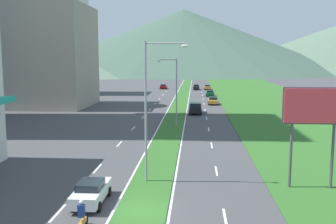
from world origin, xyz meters
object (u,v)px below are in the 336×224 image
object	(u,v)px
street_lamp_near	(150,103)
car_4	(163,86)
car_5	(207,87)
street_lamp_mid	(174,87)
car_1	(91,192)
pickup_truck_1	(195,108)
car_0	(210,93)
car_3	(213,101)
billboard_roadside	(314,113)
car_2	(196,87)
motorcycle_rider	(82,218)

from	to	relation	value
street_lamp_near	car_4	xyz separation A→B (m)	(-6.55, 91.23, -5.35)
car_4	car_5	bearing A→B (deg)	-99.52
street_lamp_mid	car_5	bearing A→B (deg)	84.05
street_lamp_near	car_1	bearing A→B (deg)	-125.47
street_lamp_mid	car_5	distance (m)	63.85
car_4	street_lamp_mid	bearing A→B (deg)	-173.92
street_lamp_mid	street_lamp_near	bearing A→B (deg)	-90.99
street_lamp_near	pickup_truck_1	distance (m)	37.66
car_0	car_1	bearing A→B (deg)	-8.11
street_lamp_mid	car_4	size ratio (longest dim) A/B	2.28
car_4	pickup_truck_1	world-z (taller)	pickup_truck_1
car_3	street_lamp_mid	bearing A→B (deg)	-14.52
car_1	pickup_truck_1	xyz separation A→B (m)	(6.77, 41.87, 0.19)
billboard_roadside	car_0	world-z (taller)	billboard_roadside
car_1	pickup_truck_1	world-z (taller)	pickup_truck_1
car_3	street_lamp_near	bearing A→B (deg)	-7.85
street_lamp_near	street_lamp_mid	distance (m)	25.63
pickup_truck_1	billboard_roadside	bearing A→B (deg)	12.48
street_lamp_near	billboard_roadside	xyz separation A→B (m)	(11.80, -0.73, -0.49)
car_1	car_2	world-z (taller)	car_2
car_0	motorcycle_rider	distance (m)	77.92
car_0	car_2	world-z (taller)	car_2
car_3	pickup_truck_1	xyz separation A→B (m)	(-3.62, -13.92, 0.21)
car_2	motorcycle_rider	world-z (taller)	motorcycle_rider
street_lamp_mid	car_0	xyz separation A→B (m)	(6.63, 42.86, -4.63)
car_0	car_4	world-z (taller)	car_0
street_lamp_mid	car_3	bearing A→B (deg)	75.48
street_lamp_mid	car_3	xyz separation A→B (m)	(6.59, 25.46, -4.62)
car_1	car_0	bearing A→B (deg)	-8.11
car_3	car_4	distance (m)	42.39
billboard_roadside	car_0	size ratio (longest dim) A/B	1.64
pickup_truck_1	car_5	bearing A→B (deg)	175.99
car_1	car_2	bearing A→B (deg)	-4.29
motorcycle_rider	car_2	bearing A→B (deg)	-3.76
street_lamp_mid	pickup_truck_1	world-z (taller)	street_lamp_mid
street_lamp_mid	car_4	world-z (taller)	street_lamp_mid
car_0	car_2	xyz separation A→B (m)	(-3.41, 20.34, 0.04)
street_lamp_near	car_0	size ratio (longest dim) A/B	2.36
street_lamp_near	car_3	bearing A→B (deg)	82.15
car_5	pickup_truck_1	bearing A→B (deg)	-4.01
pickup_truck_1	car_4	bearing A→B (deg)	-169.56
street_lamp_near	car_5	xyz separation A→B (m)	(7.05, 88.95, -5.33)
car_1	car_3	distance (m)	56.75
car_0	pickup_truck_1	bearing A→B (deg)	-6.67
car_2	pickup_truck_1	bearing A→B (deg)	-0.28
car_0	car_1	world-z (taller)	car_1
billboard_roadside	motorcycle_rider	xyz separation A→B (m)	(-14.56, -8.09, -4.85)
car_0	car_1	xyz separation A→B (m)	(-10.43, -73.19, 0.03)
street_lamp_mid	car_1	xyz separation A→B (m)	(-3.80, -30.32, -4.60)
billboard_roadside	street_lamp_near	bearing A→B (deg)	176.46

